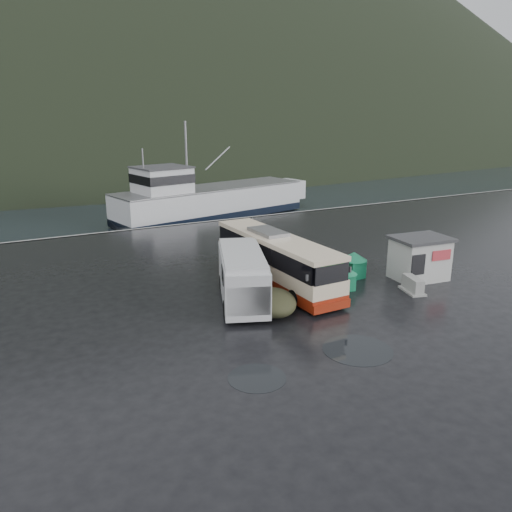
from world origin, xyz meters
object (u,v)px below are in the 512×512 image
jersey_barrier_b (412,292)px  white_van (243,301)px  coach_bus (275,283)px  ticket_kiosk (418,278)px  jersey_barrier_a (414,277)px  fishing_trawler (211,204)px  dome_tent (274,313)px  waste_bin_right (353,277)px  waste_bin_left (345,289)px

jersey_barrier_b → white_van: bearing=161.1°
coach_bus → ticket_kiosk: 8.74m
ticket_kiosk → jersey_barrier_a: (0.05, 0.37, 0.00)m
coach_bus → jersey_barrier_b: bearing=-40.3°
coach_bus → fishing_trawler: (6.72, 25.95, 0.00)m
dome_tent → white_van: bearing=107.1°
jersey_barrier_a → jersey_barrier_b: size_ratio=0.81×
waste_bin_right → dome_tent: bearing=-159.0°
waste_bin_left → fishing_trawler: 28.96m
coach_bus → fishing_trawler: bearing=73.8°
waste_bin_right → ticket_kiosk: ticket_kiosk is taller
waste_bin_right → dome_tent: size_ratio=0.53×
white_van → ticket_kiosk: bearing=13.1°
dome_tent → ticket_kiosk: bearing=3.9°
white_van → waste_bin_left: 6.10m
waste_bin_left → waste_bin_right: waste_bin_right is taller
waste_bin_right → ticket_kiosk: 3.92m
waste_bin_left → dome_tent: bearing=-167.0°
jersey_barrier_a → coach_bus: bearing=160.4°
dome_tent → fishing_trawler: fishing_trawler is taller
jersey_barrier_b → ticket_kiosk: bearing=38.5°
waste_bin_right → fishing_trawler: bearing=85.9°
dome_tent → jersey_barrier_a: bearing=5.9°
waste_bin_left → jersey_barrier_b: waste_bin_left is taller
waste_bin_right → jersey_barrier_b: 3.85m
waste_bin_right → jersey_barrier_b: bearing=-69.4°
waste_bin_left → jersey_barrier_a: bearing=-1.6°
white_van → dome_tent: white_van is taller
coach_bus → white_van: 3.50m
waste_bin_left → jersey_barrier_b: bearing=-34.2°
ticket_kiosk → dome_tent: bearing=-170.0°
waste_bin_left → coach_bus: bearing=137.3°
fishing_trawler → coach_bus: bearing=-116.6°
waste_bin_left → dome_tent: waste_bin_left is taller
fishing_trawler → white_van: bearing=-121.4°
ticket_kiosk → waste_bin_left: bearing=-179.7°
white_van → jersey_barrier_b: size_ratio=3.82×
white_van → jersey_barrier_b: (9.13, -3.12, 0.00)m
coach_bus → waste_bin_right: bearing=-16.6°
fishing_trawler → jersey_barrier_a: bearing=-99.2°
jersey_barrier_b → dome_tent: bearing=174.0°
coach_bus → jersey_barrier_a: (8.16, -2.90, 0.00)m
jersey_barrier_b → coach_bus: bearing=141.4°
coach_bus → jersey_barrier_b: (6.10, -4.88, 0.00)m
jersey_barrier_b → fishing_trawler: size_ratio=0.07×
white_van → waste_bin_left: size_ratio=4.96×
dome_tent → jersey_barrier_a: dome_tent is taller
ticket_kiosk → jersey_barrier_b: bearing=-135.4°
waste_bin_right → jersey_barrier_a: (3.42, -1.64, 0.00)m
dome_tent → ticket_kiosk: 10.47m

